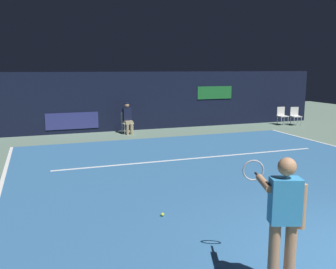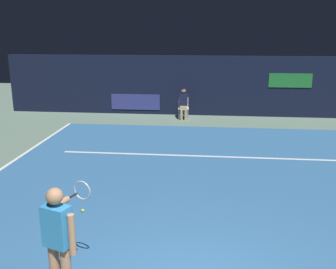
% 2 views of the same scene
% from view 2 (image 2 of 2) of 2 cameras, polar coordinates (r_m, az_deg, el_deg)
% --- Properties ---
extents(ground_plane, '(34.59, 34.59, 0.00)m').
position_cam_2_polar(ground_plane, '(9.76, 4.93, -6.91)').
color(ground_plane, slate).
extents(court_surface, '(10.96, 11.30, 0.01)m').
position_cam_2_polar(court_surface, '(9.76, 4.94, -6.88)').
color(court_surface, '#336699').
rests_on(court_surface, ground).
extents(line_service, '(8.55, 0.10, 0.01)m').
position_cam_2_polar(line_service, '(11.62, 5.14, -3.20)').
color(line_service, white).
rests_on(line_service, court_surface).
extents(back_wall, '(17.87, 0.33, 2.60)m').
position_cam_2_polar(back_wall, '(17.20, 5.59, 7.16)').
color(back_wall, black).
rests_on(back_wall, ground).
extents(tennis_player, '(0.50, 1.05, 1.73)m').
position_cam_2_polar(tennis_player, '(5.45, -15.74, -14.70)').
color(tennis_player, tan).
rests_on(tennis_player, ground).
extents(line_judge_on_chair, '(0.47, 0.55, 1.32)m').
position_cam_2_polar(line_judge_on_chair, '(16.38, 2.30, 4.66)').
color(line_judge_on_chair, white).
rests_on(line_judge_on_chair, ground).
extents(tennis_ball, '(0.07, 0.07, 0.07)m').
position_cam_2_polar(tennis_ball, '(8.33, -12.47, -10.89)').
color(tennis_ball, '#CCE033').
rests_on(tennis_ball, court_surface).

